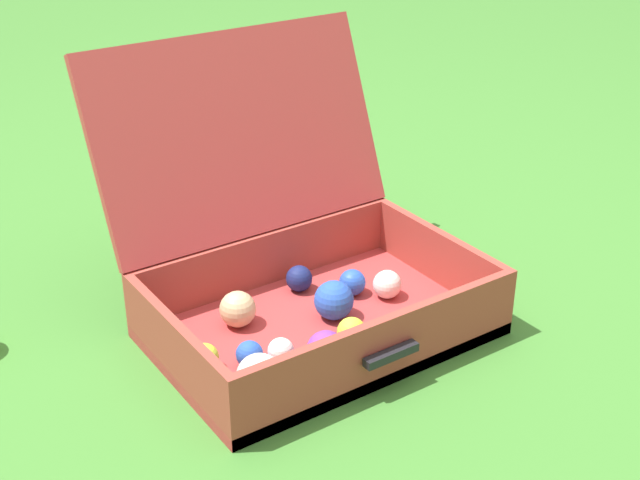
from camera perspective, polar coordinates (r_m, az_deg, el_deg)
The scene contains 2 objects.
ground_plane at distance 1.66m, azimuth -1.56°, elevation -7.38°, with size 16.00×16.00×0.00m, color #3D7A2D.
open_suitcase at distance 1.70m, azimuth -1.55°, elevation -1.92°, with size 0.62×0.60×0.53m.
Camera 1 is at (-0.74, -1.16, 0.94)m, focal length 48.86 mm.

